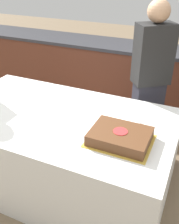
{
  "coord_description": "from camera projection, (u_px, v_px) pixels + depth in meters",
  "views": [
    {
      "loc": [
        1.0,
        -1.58,
        1.85
      ],
      "look_at": [
        0.29,
        0.0,
        0.84
      ],
      "focal_mm": 42.0,
      "sensor_mm": 36.0,
      "label": 1
    }
  ],
  "objects": [
    {
      "name": "dining_table",
      "position": [
        60.0,
        151.0,
        2.34
      ],
      "size": [
        1.92,
        1.08,
        0.74
      ],
      "color": "silver",
      "rests_on": "ground_plane"
    },
    {
      "name": "side_plate_near_cake",
      "position": [
        130.0,
        119.0,
        2.1
      ],
      "size": [
        0.21,
        0.21,
        0.0
      ],
      "color": "white",
      "rests_on": "dining_table"
    },
    {
      "name": "ground_plane",
      "position": [
        62.0,
        181.0,
        2.53
      ],
      "size": [
        14.0,
        14.0,
        0.0
      ],
      "primitive_type": "plane",
      "color": "#7A664C"
    },
    {
      "name": "person_cutting_cake",
      "position": [
        150.0,
        84.0,
        2.5
      ],
      "size": [
        0.38,
        0.36,
        1.58
      ],
      "rotation": [
        0.0,
        0.0,
        -2.48
      ],
      "color": "#282833",
      "rests_on": "ground_plane"
    },
    {
      "name": "back_counter",
      "position": [
        118.0,
        77.0,
        3.57
      ],
      "size": [
        4.4,
        0.58,
        0.92
      ],
      "color": "#5B2D1E",
      "rests_on": "ground_plane"
    },
    {
      "name": "cake",
      "position": [
        120.0,
        136.0,
        1.83
      ],
      "size": [
        0.45,
        0.35,
        0.09
      ],
      "color": "gold",
      "rests_on": "dining_table"
    }
  ]
}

